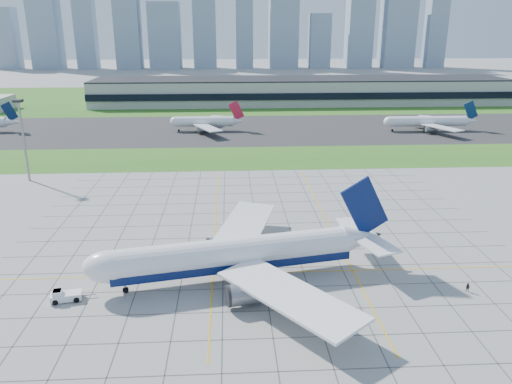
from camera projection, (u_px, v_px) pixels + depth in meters
The scene contains 14 objects.
ground at pixel (263, 268), 100.90m from camera, with size 1400.00×1400.00×0.00m, color #9F9E99.
grass_median at pixel (246, 158), 186.21m from camera, with size 700.00×35.00×0.04m, color #29621C.
asphalt_taxiway at pixel (242, 129), 238.34m from camera, with size 700.00×75.00×0.04m, color #383838.
grass_far at pixel (237, 98), 342.62m from camera, with size 700.00×145.00×0.04m, color #29621C.
apron_markings at pixel (261, 245), 111.43m from camera, with size 120.00×130.00×0.03m.
terminal at pixel (300, 91), 318.45m from camera, with size 260.00×43.00×15.80m.
light_mast at pixel (22, 130), 153.72m from camera, with size 2.50×2.50×25.60m.
city_skyline at pixel (224, 16), 574.81m from camera, with size 523.00×32.40×160.00m.
airliner at pixel (236, 255), 94.98m from camera, with size 59.16×59.37×18.81m.
pushback_tug at pixel (65, 296), 88.69m from camera, with size 7.88×3.57×2.16m.
crew_near at pixel (118, 270), 97.98m from camera, with size 0.69×0.45×1.90m, color black.
crew_far at pixel (468, 288), 91.57m from camera, with size 0.86×0.67×1.77m, color black.
distant_jet_1 at pixel (205, 121), 233.16m from camera, with size 32.41×42.66×14.08m.
distant_jet_2 at pixel (428, 121), 233.64m from camera, with size 42.33×42.66×14.08m.
Camera 1 is at (-6.44, -90.73, 46.35)m, focal length 35.00 mm.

